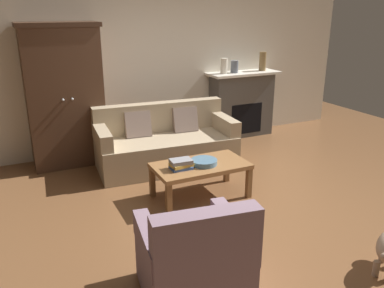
{
  "coord_description": "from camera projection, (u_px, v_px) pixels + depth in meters",
  "views": [
    {
      "loc": [
        -2.13,
        -3.44,
        2.14
      ],
      "look_at": [
        -0.13,
        0.76,
        0.55
      ],
      "focal_mm": 37.17,
      "sensor_mm": 36.0,
      "label": 1
    }
  ],
  "objects": [
    {
      "name": "ground_plane",
      "position": [
        232.0,
        208.0,
        4.49
      ],
      "size": [
        9.6,
        9.6,
        0.0
      ],
      "primitive_type": "plane",
      "color": "brown"
    },
    {
      "name": "couch",
      "position": [
        165.0,
        144.0,
        5.62
      ],
      "size": [
        1.98,
        0.99,
        0.86
      ],
      "color": "tan",
      "rests_on": "ground"
    },
    {
      "name": "mantel_vase_bronze",
      "position": [
        263.0,
        61.0,
        6.81
      ],
      "size": [
        0.12,
        0.12,
        0.32
      ],
      "primitive_type": "cylinder",
      "color": "olive",
      "rests_on": "fireplace"
    },
    {
      "name": "armchair_near_left",
      "position": [
        195.0,
        263.0,
        3.01
      ],
      "size": [
        0.87,
        0.87,
        0.88
      ],
      "color": "gray",
      "rests_on": "ground"
    },
    {
      "name": "book_stack",
      "position": [
        181.0,
        164.0,
        4.48
      ],
      "size": [
        0.26,
        0.19,
        0.11
      ],
      "color": "#38569E",
      "rests_on": "coffee_table"
    },
    {
      "name": "back_wall",
      "position": [
        151.0,
        58.0,
        6.22
      ],
      "size": [
        7.2,
        0.1,
        2.8
      ],
      "primitive_type": "cube",
      "color": "silver",
      "rests_on": "ground"
    },
    {
      "name": "fireplace",
      "position": [
        242.0,
        104.0,
        6.9
      ],
      "size": [
        1.26,
        0.48,
        1.12
      ],
      "color": "#4C4947",
      "rests_on": "ground"
    },
    {
      "name": "coffee_table",
      "position": [
        200.0,
        168.0,
        4.65
      ],
      "size": [
        1.1,
        0.6,
        0.42
      ],
      "color": "olive",
      "rests_on": "ground"
    },
    {
      "name": "fruit_bowl",
      "position": [
        204.0,
        162.0,
        4.61
      ],
      "size": [
        0.31,
        0.31,
        0.06
      ],
      "primitive_type": "cylinder",
      "color": "slate",
      "rests_on": "coffee_table"
    },
    {
      "name": "mantel_vase_slate",
      "position": [
        234.0,
        67.0,
        6.6
      ],
      "size": [
        0.13,
        0.13,
        0.2
      ],
      "primitive_type": "cylinder",
      "color": "#565B66",
      "rests_on": "fireplace"
    },
    {
      "name": "armoire",
      "position": [
        65.0,
        96.0,
        5.5
      ],
      "size": [
        1.06,
        0.57,
        1.97
      ],
      "color": "#472D1E",
      "rests_on": "ground"
    },
    {
      "name": "mantel_vase_cream",
      "position": [
        224.0,
        66.0,
        6.51
      ],
      "size": [
        0.12,
        0.12,
        0.25
      ],
      "primitive_type": "cylinder",
      "color": "beige",
      "rests_on": "fireplace"
    }
  ]
}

